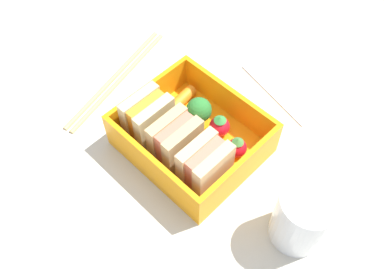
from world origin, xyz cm
name	(u,v)px	position (x,y,z in cm)	size (l,w,h in cm)	color
ground_plane	(192,151)	(0.00, 0.00, -1.00)	(120.00, 120.00, 2.00)	beige
bento_tray	(192,144)	(0.00, 0.00, 0.60)	(16.03, 14.09, 1.20)	orange
bento_rim	(192,131)	(0.00, 0.00, 3.39)	(16.03, 14.09, 4.38)	orange
sandwich_left	(205,166)	(-4.74, 2.77, 4.27)	(3.89, 5.53, 6.14)	#DAB380
sandwich_center_left	(175,141)	(0.00, 2.77, 4.27)	(3.89, 5.53, 6.14)	tan
sandwich_center	(148,118)	(4.74, 2.77, 4.27)	(3.89, 5.53, 6.14)	#D6C088
strawberry_left	(237,147)	(-5.07, -2.56, 2.53)	(2.41, 2.41, 3.01)	red
strawberry_far_left	(220,126)	(-1.50, -3.35, 2.63)	(2.61, 2.61, 3.21)	red
broccoli_floret	(199,111)	(1.50, -2.76, 3.56)	(3.22, 3.22, 4.09)	#8BC865
carrot_stick_far_left	(181,100)	(5.23, -3.25, 1.97)	(1.55, 1.55, 4.68)	orange
chopstick_pair	(117,77)	(15.63, -0.65, 0.35)	(6.57, 21.00, 0.70)	tan
drinking_glass	(304,216)	(-16.20, -0.24, 3.95)	(6.06, 6.06, 7.91)	white
folded_napkin	(295,81)	(-2.72, -18.00, 0.20)	(12.92, 9.01, 0.40)	silver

